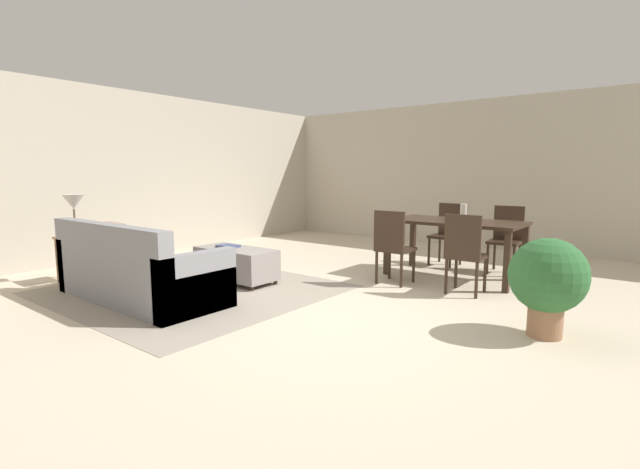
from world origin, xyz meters
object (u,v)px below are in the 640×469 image
(table_lamp, at_px, (73,204))
(ottoman_table, at_px, (236,263))
(dining_chair_far_right, at_px, (506,235))
(potted_plant, at_px, (548,279))
(side_table, at_px, (77,246))
(dining_table, at_px, (455,227))
(book_on_ottoman, at_px, (228,246))
(dining_chair_far_left, at_px, (448,230))
(dining_chair_near_right, at_px, (465,250))
(dining_chair_near_left, at_px, (393,243))
(vase_centerpiece, at_px, (463,212))
(couch, at_px, (138,273))

(table_lamp, bearing_deg, ottoman_table, 38.78)
(ottoman_table, bearing_deg, dining_chair_far_right, 47.29)
(potted_plant, bearing_deg, table_lamp, -163.12)
(side_table, distance_m, potted_plant, 5.32)
(dining_table, height_order, book_on_ottoman, dining_table)
(dining_chair_far_right, bearing_deg, dining_chair_far_left, 177.97)
(ottoman_table, relative_size, dining_chair_near_right, 1.18)
(table_lamp, bearing_deg, dining_chair_near_right, 30.90)
(dining_chair_near_left, bearing_deg, potted_plant, -22.91)
(vase_centerpiece, bearing_deg, side_table, -139.02)
(book_on_ottoman, bearing_deg, potted_plant, 4.76)
(ottoman_table, height_order, potted_plant, potted_plant)
(dining_table, bearing_deg, dining_chair_near_left, -117.97)
(dining_chair_far_left, bearing_deg, side_table, -128.73)
(dining_table, distance_m, book_on_ottoman, 2.95)
(couch, relative_size, table_lamp, 3.97)
(ottoman_table, distance_m, potted_plant, 3.56)
(book_on_ottoman, height_order, potted_plant, potted_plant)
(dining_chair_far_left, bearing_deg, dining_chair_near_left, -91.06)
(ottoman_table, relative_size, dining_chair_far_right, 1.18)
(dining_chair_far_left, distance_m, dining_chair_far_right, 0.86)
(couch, relative_size, vase_centerpiece, 9.52)
(couch, distance_m, side_table, 1.35)
(couch, distance_m, ottoman_table, 1.23)
(vase_centerpiece, bearing_deg, dining_chair_far_right, 64.86)
(couch, height_order, dining_table, couch)
(dining_chair_far_right, bearing_deg, dining_table, -119.80)
(couch, distance_m, table_lamp, 1.52)
(side_table, bearing_deg, table_lamp, 0.00)
(ottoman_table, xyz_separation_m, dining_chair_near_left, (1.62, 1.11, 0.27))
(side_table, height_order, potted_plant, potted_plant)
(dining_chair_near_left, height_order, dining_chair_far_left, same)
(dining_chair_far_left, height_order, dining_chair_far_right, same)
(ottoman_table, height_order, vase_centerpiece, vase_centerpiece)
(dining_chair_near_right, distance_m, vase_centerpiece, 0.94)
(side_table, height_order, dining_chair_near_right, dining_chair_near_right)
(dining_chair_near_left, height_order, dining_chair_near_right, same)
(side_table, relative_size, dining_table, 0.35)
(dining_chair_far_right, relative_size, vase_centerpiece, 4.20)
(couch, height_order, dining_chair_near_right, dining_chair_near_right)
(book_on_ottoman, bearing_deg, dining_chair_far_left, 57.13)
(dining_chair_far_right, height_order, vase_centerpiece, vase_centerpiece)
(side_table, distance_m, vase_centerpiece, 4.94)
(vase_centerpiece, bearing_deg, ottoman_table, -137.52)
(dining_chair_near_right, bearing_deg, ottoman_table, -154.79)
(ottoman_table, xyz_separation_m, book_on_ottoman, (-0.13, -0.01, 0.20))
(book_on_ottoman, bearing_deg, dining_chair_far_right, 45.94)
(side_table, xyz_separation_m, dining_chair_far_right, (4.06, 3.97, 0.06))
(ottoman_table, height_order, dining_chair_near_left, dining_chair_near_left)
(side_table, distance_m, dining_chair_near_right, 4.72)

